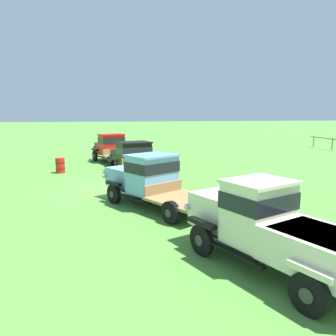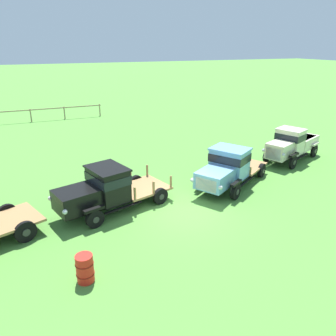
{
  "view_description": "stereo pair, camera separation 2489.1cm",
  "coord_description": "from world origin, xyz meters",
  "px_view_note": "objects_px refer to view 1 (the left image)",
  "views": [
    {
      "loc": [
        16.15,
        -0.2,
        3.71
      ],
      "look_at": [
        0.52,
        2.84,
        1.0
      ],
      "focal_mm": 35.0,
      "sensor_mm": 36.0,
      "label": 1
    },
    {
      "loc": [
        -5.67,
        -11.7,
        7.04
      ],
      "look_at": [
        0.52,
        2.84,
        1.0
      ],
      "focal_mm": 35.0,
      "sensor_mm": 36.0,
      "label": 2
    }
  ],
  "objects_px": {
    "vintage_truck_foreground_near": "(111,147)",
    "vintage_truck_midrow_center": "(148,178)",
    "vintage_truck_second_in_line": "(132,157)",
    "vintage_truck_far_side": "(268,224)",
    "oil_drum_beside_row": "(60,165)"
  },
  "relations": [
    {
      "from": "vintage_truck_midrow_center",
      "to": "oil_drum_beside_row",
      "type": "relative_size",
      "value": 5.99
    },
    {
      "from": "vintage_truck_far_side",
      "to": "oil_drum_beside_row",
      "type": "xyz_separation_m",
      "value": [
        -14.09,
        -6.48,
        -0.62
      ]
    },
    {
      "from": "vintage_truck_second_in_line",
      "to": "oil_drum_beside_row",
      "type": "height_order",
      "value": "vintage_truck_second_in_line"
    },
    {
      "from": "vintage_truck_midrow_center",
      "to": "oil_drum_beside_row",
      "type": "height_order",
      "value": "vintage_truck_midrow_center"
    },
    {
      "from": "vintage_truck_foreground_near",
      "to": "vintage_truck_midrow_center",
      "type": "relative_size",
      "value": 0.95
    },
    {
      "from": "vintage_truck_foreground_near",
      "to": "oil_drum_beside_row",
      "type": "xyz_separation_m",
      "value": [
        4.11,
        -3.22,
        -0.63
      ]
    },
    {
      "from": "vintage_truck_foreground_near",
      "to": "vintage_truck_second_in_line",
      "type": "height_order",
      "value": "vintage_truck_foreground_near"
    },
    {
      "from": "vintage_truck_foreground_near",
      "to": "vintage_truck_second_in_line",
      "type": "xyz_separation_m",
      "value": [
        5.71,
        1.12,
        -0.03
      ]
    },
    {
      "from": "vintage_truck_midrow_center",
      "to": "vintage_truck_far_side",
      "type": "distance_m",
      "value": 6.41
    },
    {
      "from": "vintage_truck_second_in_line",
      "to": "oil_drum_beside_row",
      "type": "xyz_separation_m",
      "value": [
        -1.6,
        -4.34,
        -0.6
      ]
    },
    {
      "from": "vintage_truck_second_in_line",
      "to": "vintage_truck_foreground_near",
      "type": "bearing_deg",
      "value": -168.88
    },
    {
      "from": "vintage_truck_midrow_center",
      "to": "oil_drum_beside_row",
      "type": "xyz_separation_m",
      "value": [
        -8.0,
        -4.45,
        -0.61
      ]
    },
    {
      "from": "vintage_truck_far_side",
      "to": "oil_drum_beside_row",
      "type": "height_order",
      "value": "vintage_truck_far_side"
    },
    {
      "from": "oil_drum_beside_row",
      "to": "vintage_truck_second_in_line",
      "type": "bearing_deg",
      "value": 69.83
    },
    {
      "from": "vintage_truck_second_in_line",
      "to": "vintage_truck_far_side",
      "type": "height_order",
      "value": "vintage_truck_far_side"
    }
  ]
}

